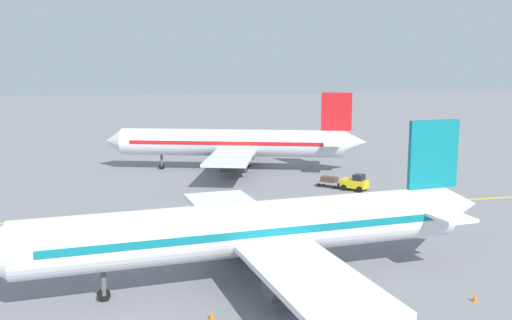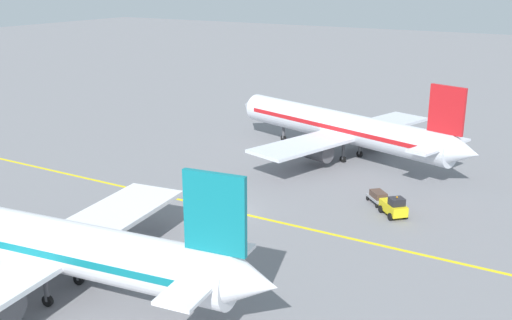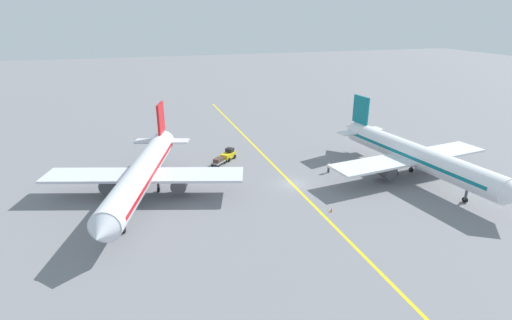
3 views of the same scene
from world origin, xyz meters
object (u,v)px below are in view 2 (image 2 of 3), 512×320
(baggage_cart_trailing, at_px, (378,196))
(airplane_at_gate, at_px, (41,243))
(traffic_cone_near_nose, at_px, (139,194))
(baggage_tug_white, at_px, (394,207))
(ground_crew_worker, at_px, (207,236))
(airplane_adjacent_stand, at_px, (343,128))

(baggage_cart_trailing, bearing_deg, airplane_at_gate, 153.34)
(airplane_at_gate, distance_m, traffic_cone_near_nose, 19.29)
(baggage_tug_white, xyz_separation_m, ground_crew_worker, (-14.25, 11.02, 0.01))
(baggage_cart_trailing, relative_size, traffic_cone_near_nose, 5.15)
(airplane_at_gate, height_order, airplane_adjacent_stand, same)
(airplane_at_gate, distance_m, baggage_tug_white, 30.95)
(airplane_at_gate, bearing_deg, traffic_cone_near_nose, 21.89)
(traffic_cone_near_nose, bearing_deg, baggage_cart_trailing, -63.30)
(baggage_tug_white, distance_m, traffic_cone_near_nose, 25.09)
(baggage_cart_trailing, height_order, ground_crew_worker, ground_crew_worker)
(ground_crew_worker, distance_m, traffic_cone_near_nose, 13.92)
(airplane_at_gate, bearing_deg, airplane_adjacent_stand, -6.78)
(airplane_adjacent_stand, xyz_separation_m, ground_crew_worker, (-29.23, -0.67, -2.80))
(airplane_at_gate, height_order, baggage_cart_trailing, airplane_at_gate)
(airplane_at_gate, height_order, baggage_tug_white, airplane_at_gate)
(airplane_at_gate, distance_m, baggage_cart_trailing, 31.82)
(baggage_cart_trailing, xyz_separation_m, traffic_cone_near_nose, (-10.71, 21.29, -0.49))
(airplane_at_gate, relative_size, ground_crew_worker, 21.14)
(baggage_tug_white, height_order, traffic_cone_near_nose, baggage_tug_white)
(baggage_tug_white, xyz_separation_m, baggage_cart_trailing, (2.32, 2.35, -0.14))
(airplane_at_gate, relative_size, baggage_tug_white, 11.13)
(airplane_adjacent_stand, bearing_deg, baggage_cart_trailing, -143.60)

